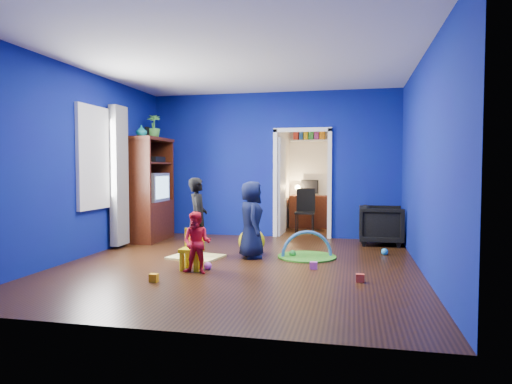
% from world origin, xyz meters
% --- Properties ---
extents(floor, '(5.00, 5.50, 0.01)m').
position_xyz_m(floor, '(0.00, 0.00, 0.00)').
color(floor, black).
rests_on(floor, ground).
extents(ceiling, '(5.00, 5.50, 0.01)m').
position_xyz_m(ceiling, '(0.00, 0.00, 2.90)').
color(ceiling, white).
rests_on(ceiling, wall_back).
extents(wall_back, '(5.00, 0.02, 2.90)m').
position_xyz_m(wall_back, '(0.00, 2.75, 1.45)').
color(wall_back, navy).
rests_on(wall_back, floor).
extents(wall_front, '(5.00, 0.02, 2.90)m').
position_xyz_m(wall_front, '(0.00, -2.75, 1.45)').
color(wall_front, navy).
rests_on(wall_front, floor).
extents(wall_left, '(0.02, 5.50, 2.90)m').
position_xyz_m(wall_left, '(-2.50, 0.00, 1.45)').
color(wall_left, navy).
rests_on(wall_left, floor).
extents(wall_right, '(0.02, 5.50, 2.90)m').
position_xyz_m(wall_right, '(2.50, 0.00, 1.45)').
color(wall_right, navy).
rests_on(wall_right, floor).
extents(alcove, '(1.00, 1.75, 2.50)m').
position_xyz_m(alcove, '(0.60, 3.62, 1.25)').
color(alcove, silver).
rests_on(alcove, floor).
extents(armchair, '(0.78, 0.76, 0.71)m').
position_xyz_m(armchair, '(2.10, 2.20, 0.35)').
color(armchair, black).
rests_on(armchair, floor).
extents(child_black, '(0.43, 0.52, 1.24)m').
position_xyz_m(child_black, '(-0.77, 0.41, 0.62)').
color(child_black, black).
rests_on(child_black, floor).
extents(child_navy, '(0.55, 0.67, 1.19)m').
position_xyz_m(child_navy, '(0.07, 0.49, 0.59)').
color(child_navy, '#0F1837').
rests_on(child_navy, floor).
extents(toddler_red, '(0.40, 0.32, 0.81)m').
position_xyz_m(toddler_red, '(-0.40, -0.68, 0.41)').
color(toddler_red, '#AC1212').
rests_on(toddler_red, floor).
extents(vase, '(0.24, 0.24, 0.21)m').
position_xyz_m(vase, '(-2.22, 1.47, 2.06)').
color(vase, '#0B4E5C').
rests_on(vase, tv_armoire).
extents(potted_plant, '(0.34, 0.34, 0.47)m').
position_xyz_m(potted_plant, '(-2.22, 1.99, 2.19)').
color(potted_plant, green).
rests_on(potted_plant, tv_armoire).
extents(tv_armoire, '(0.58, 1.14, 1.96)m').
position_xyz_m(tv_armoire, '(-2.22, 1.77, 0.98)').
color(tv_armoire, '#3D0E0A').
rests_on(tv_armoire, floor).
extents(crt_tv, '(0.46, 0.70, 0.54)m').
position_xyz_m(crt_tv, '(-2.18, 1.77, 1.02)').
color(crt_tv, silver).
rests_on(crt_tv, tv_armoire).
extents(yellow_blanket, '(0.86, 0.75, 0.03)m').
position_xyz_m(yellow_blanket, '(-0.77, 0.31, 0.01)').
color(yellow_blanket, '#F2E07A').
rests_on(yellow_blanket, floor).
extents(hopper_ball, '(0.42, 0.42, 0.42)m').
position_xyz_m(hopper_ball, '(0.02, 0.74, 0.21)').
color(hopper_ball, yellow).
rests_on(hopper_ball, floor).
extents(kid_chair, '(0.29, 0.29, 0.50)m').
position_xyz_m(kid_chair, '(-0.55, -0.48, 0.25)').
color(kid_chair, yellow).
rests_on(kid_chair, floor).
extents(play_mat, '(0.90, 0.90, 0.02)m').
position_xyz_m(play_mat, '(0.90, 0.70, 0.01)').
color(play_mat, '#429C23').
rests_on(play_mat, floor).
extents(toy_arch, '(0.78, 0.30, 0.81)m').
position_xyz_m(toy_arch, '(0.90, 0.70, 0.02)').
color(toy_arch, '#3F8CD8').
rests_on(toy_arch, floor).
extents(window_left, '(0.03, 0.95, 1.55)m').
position_xyz_m(window_left, '(-2.48, 0.35, 1.55)').
color(window_left, white).
rests_on(window_left, wall_left).
extents(curtain, '(0.14, 0.42, 2.40)m').
position_xyz_m(curtain, '(-2.37, 0.90, 1.25)').
color(curtain, slate).
rests_on(curtain, floor).
extents(doorway, '(1.16, 0.10, 2.10)m').
position_xyz_m(doorway, '(0.60, 2.75, 1.05)').
color(doorway, white).
rests_on(doorway, floor).
extents(study_desk, '(0.88, 0.44, 0.75)m').
position_xyz_m(study_desk, '(0.60, 4.26, 0.38)').
color(study_desk, '#3D140A').
rests_on(study_desk, floor).
extents(desk_monitor, '(0.40, 0.05, 0.32)m').
position_xyz_m(desk_monitor, '(0.60, 4.38, 0.95)').
color(desk_monitor, black).
rests_on(desk_monitor, study_desk).
extents(desk_lamp, '(0.14, 0.14, 0.14)m').
position_xyz_m(desk_lamp, '(0.32, 4.32, 0.93)').
color(desk_lamp, '#FFD88C').
rests_on(desk_lamp, study_desk).
extents(folding_chair, '(0.40, 0.40, 0.92)m').
position_xyz_m(folding_chair, '(0.60, 3.30, 0.46)').
color(folding_chair, black).
rests_on(folding_chair, floor).
extents(book_shelf, '(0.88, 0.24, 0.04)m').
position_xyz_m(book_shelf, '(0.60, 4.37, 2.02)').
color(book_shelf, white).
rests_on(book_shelf, study_desk).
extents(toy_0, '(0.10, 0.08, 0.10)m').
position_xyz_m(toy_0, '(1.69, -0.70, 0.05)').
color(toy_0, '#E44126').
rests_on(toy_0, floor).
extents(toy_1, '(0.11, 0.11, 0.11)m').
position_xyz_m(toy_1, '(2.10, 1.17, 0.06)').
color(toy_1, '#28A2E3').
rests_on(toy_1, floor).
extents(toy_2, '(0.10, 0.08, 0.10)m').
position_xyz_m(toy_2, '(-0.77, -1.22, 0.05)').
color(toy_2, '#FFA70D').
rests_on(toy_2, floor).
extents(toy_3, '(0.11, 0.11, 0.11)m').
position_xyz_m(toy_3, '(0.68, 0.71, 0.06)').
color(toy_3, green).
rests_on(toy_3, floor).
extents(toy_4, '(0.10, 0.08, 0.10)m').
position_xyz_m(toy_4, '(1.07, -0.09, 0.05)').
color(toy_4, '#DC52BF').
rests_on(toy_4, floor).
extents(toy_5, '(0.11, 0.11, 0.11)m').
position_xyz_m(toy_5, '(-0.34, -0.43, 0.06)').
color(toy_5, '#C048B9').
rests_on(toy_5, floor).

